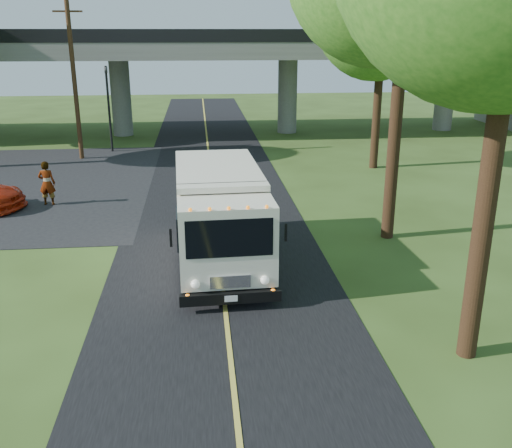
{
  "coord_description": "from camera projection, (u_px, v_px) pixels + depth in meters",
  "views": [
    {
      "loc": [
        -0.56,
        -10.1,
        7.17
      ],
      "look_at": [
        1.09,
        6.24,
        1.6
      ],
      "focal_mm": 40.0,
      "sensor_mm": 36.0,
      "label": 1
    }
  ],
  "objects": [
    {
      "name": "road",
      "position": [
        217.0,
        233.0,
        21.29
      ],
      "size": [
        7.0,
        90.0,
        0.02
      ],
      "primitive_type": "cube",
      "color": "black",
      "rests_on": "ground"
    },
    {
      "name": "step_van",
      "position": [
        220.0,
        214.0,
        18.14
      ],
      "size": [
        2.94,
        7.37,
        3.06
      ],
      "rotation": [
        0.0,
        0.0,
        0.04
      ],
      "color": "silver",
      "rests_on": "ground"
    },
    {
      "name": "tree_right_far",
      "position": [
        389.0,
        7.0,
        28.77
      ],
      "size": [
        5.77,
        5.67,
        10.99
      ],
      "color": "#382314",
      "rests_on": "ground"
    },
    {
      "name": "utility_pole",
      "position": [
        74.0,
        79.0,
        32.3
      ],
      "size": [
        1.6,
        0.26,
        9.0
      ],
      "color": "#472D19",
      "rests_on": "ground"
    },
    {
      "name": "overpass",
      "position": [
        205.0,
        70.0,
        40.56
      ],
      "size": [
        54.0,
        10.0,
        7.3
      ],
      "color": "slate",
      "rests_on": "ground"
    },
    {
      "name": "traffic_signal",
      "position": [
        108.0,
        100.0,
        34.77
      ],
      "size": [
        0.18,
        0.22,
        5.2
      ],
      "color": "black",
      "rests_on": "ground"
    },
    {
      "name": "pedestrian",
      "position": [
        47.0,
        183.0,
        24.48
      ],
      "size": [
        0.74,
        0.52,
        1.94
      ],
      "primitive_type": "imported",
      "rotation": [
        0.0,
        0.0,
        3.06
      ],
      "color": "gray",
      "rests_on": "ground"
    },
    {
      "name": "lane_line",
      "position": [
        217.0,
        233.0,
        21.29
      ],
      "size": [
        0.12,
        90.0,
        0.01
      ],
      "primitive_type": "cube",
      "color": "gold",
      "rests_on": "road"
    },
    {
      "name": "ground",
      "position": [
        234.0,
        394.0,
        11.87
      ],
      "size": [
        120.0,
        120.0,
        0.0
      ],
      "primitive_type": "plane",
      "color": "#324619",
      "rests_on": "ground"
    }
  ]
}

